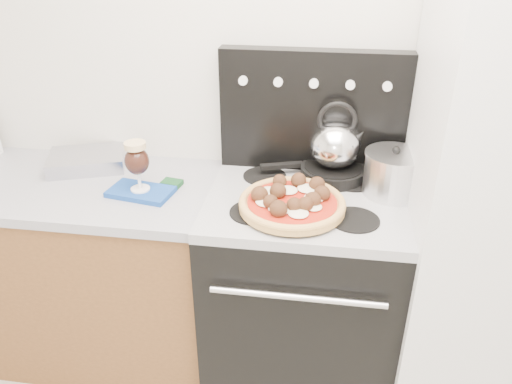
% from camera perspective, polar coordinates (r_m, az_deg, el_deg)
% --- Properties ---
extents(room_shell, '(3.52, 3.01, 2.52)m').
position_cam_1_polar(room_shell, '(1.02, -0.80, -7.63)').
color(room_shell, '#B3AC9D').
rests_on(room_shell, ground).
extents(base_cabinet, '(1.45, 0.60, 0.86)m').
position_cam_1_polar(base_cabinet, '(2.51, -21.16, -8.29)').
color(base_cabinet, brown).
rests_on(base_cabinet, ground).
extents(countertop, '(1.48, 0.63, 0.04)m').
position_cam_1_polar(countertop, '(2.29, -23.09, 0.86)').
color(countertop, '#A2A2AD').
rests_on(countertop, base_cabinet).
extents(stove_body, '(0.76, 0.65, 0.88)m').
position_cam_1_polar(stove_body, '(2.20, 5.12, -11.54)').
color(stove_body, black).
rests_on(stove_body, ground).
extents(cooktop, '(0.76, 0.65, 0.04)m').
position_cam_1_polar(cooktop, '(1.94, 5.69, -1.06)').
color(cooktop, '#ADADB2').
rests_on(cooktop, stove_body).
extents(backguard, '(0.76, 0.08, 0.50)m').
position_cam_1_polar(backguard, '(2.08, 6.49, 9.14)').
color(backguard, black).
rests_on(backguard, cooktop).
extents(fridge, '(0.64, 0.68, 1.90)m').
position_cam_1_polar(fridge, '(2.00, 26.13, -1.47)').
color(fridge, silver).
rests_on(fridge, ground).
extents(foil_sheet, '(0.38, 0.33, 0.06)m').
position_cam_1_polar(foil_sheet, '(2.32, -18.75, 3.45)').
color(foil_sheet, silver).
rests_on(foil_sheet, countertop).
extents(oven_mitt, '(0.27, 0.18, 0.02)m').
position_cam_1_polar(oven_mitt, '(2.03, -13.03, 0.01)').
color(oven_mitt, '#17439A').
rests_on(oven_mitt, countertop).
extents(beer_glass, '(0.11, 0.11, 0.21)m').
position_cam_1_polar(beer_glass, '(1.98, -13.39, 2.91)').
color(beer_glass, black).
rests_on(beer_glass, oven_mitt).
extents(pizza_pan, '(0.37, 0.37, 0.01)m').
position_cam_1_polar(pizza_pan, '(1.83, 4.11, -1.99)').
color(pizza_pan, black).
rests_on(pizza_pan, cooktop).
extents(pizza, '(0.50, 0.50, 0.06)m').
position_cam_1_polar(pizza, '(1.82, 4.15, -1.08)').
color(pizza, tan).
rests_on(pizza, pizza_pan).
extents(skillet, '(0.34, 0.34, 0.05)m').
position_cam_1_polar(skillet, '(2.09, 8.80, 2.27)').
color(skillet, black).
rests_on(skillet, cooktop).
extents(tea_kettle, '(0.23, 0.23, 0.23)m').
position_cam_1_polar(tea_kettle, '(2.03, 9.09, 5.82)').
color(tea_kettle, silver).
rests_on(tea_kettle, skillet).
extents(stock_pot, '(0.25, 0.25, 0.16)m').
position_cam_1_polar(stock_pot, '(1.98, 15.37, 1.93)').
color(stock_pot, silver).
rests_on(stock_pot, cooktop).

